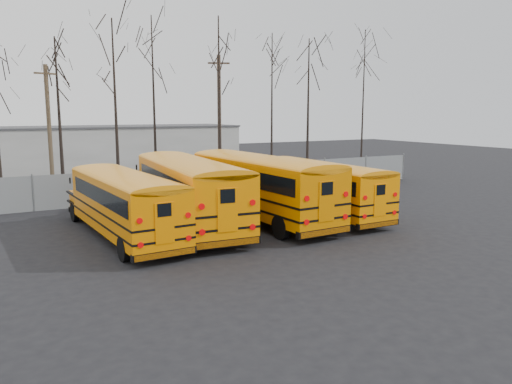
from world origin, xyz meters
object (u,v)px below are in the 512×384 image
bus_b (188,186)px  bus_c (259,182)px  utility_pole_right (219,115)px  bus_a (123,199)px  bus_d (319,184)px  utility_pole_left (49,131)px

bus_b → bus_c: size_ratio=1.00×
bus_c → bus_b: bearing=172.4°
bus_c → utility_pole_right: 17.47m
bus_a → bus_b: 3.35m
bus_b → bus_d: 7.14m
bus_d → utility_pole_right: size_ratio=1.04×
bus_b → bus_d: bus_b is taller
bus_b → bus_c: 3.72m
bus_b → bus_c: (3.71, -0.33, 0.01)m
utility_pole_left → utility_pole_right: 14.44m
bus_b → utility_pole_right: bearing=65.3°
bus_a → bus_c: 6.98m
bus_d → utility_pole_left: utility_pole_left is taller
bus_d → utility_pole_left: size_ratio=1.25×
bus_c → bus_d: 3.43m
bus_c → utility_pole_right: (5.37, 16.32, 3.20)m
utility_pole_left → bus_d: bearing=-68.6°
bus_d → utility_pole_left: bearing=133.1°
bus_a → utility_pole_right: utility_pole_right is taller
bus_b → bus_a: bearing=-162.5°
bus_a → bus_d: (10.34, -0.13, -0.03)m
utility_pole_left → bus_c: bearing=-76.9°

